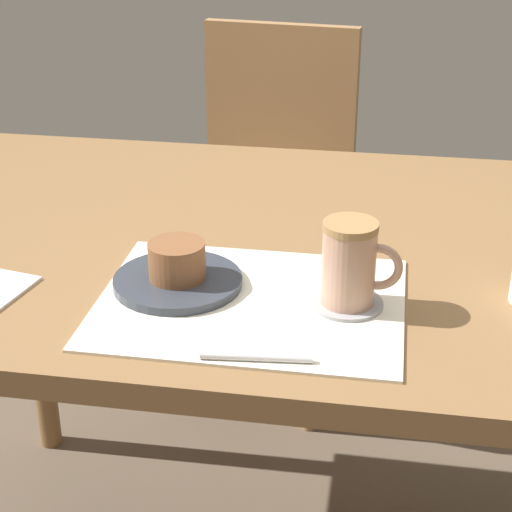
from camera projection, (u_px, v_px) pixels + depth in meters
The scene contains 8 objects.
dining_table at pixel (274, 281), 1.33m from camera, with size 1.28×0.83×0.74m.
wooden_chair at pixel (268, 196), 2.14m from camera, with size 0.47×0.47×0.89m.
placemat at pixel (251, 302), 1.11m from camera, with size 0.40×0.31×0.00m, color silver.
pastry_plate at pixel (178, 281), 1.15m from camera, with size 0.17×0.17×0.01m, color #333842.
pastry at pixel (177, 260), 1.13m from camera, with size 0.08×0.08×0.05m, color brown.
coffee_coaster at pixel (347, 303), 1.10m from camera, with size 0.09×0.09×0.01m, color #99999E.
coffee_mug at pixel (351, 263), 1.07m from camera, with size 0.10×0.07×0.11m.
teaspoon at pixel (256, 357), 0.98m from camera, with size 0.01×0.01×0.13m, color silver.
Camera 1 is at (0.17, -1.17, 1.28)m, focal length 60.00 mm.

